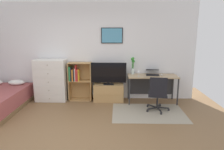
{
  "coord_description": "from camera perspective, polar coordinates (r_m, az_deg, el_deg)",
  "views": [
    {
      "loc": [
        0.91,
        -3.25,
        1.88
      ],
      "look_at": [
        0.78,
        1.5,
        0.87
      ],
      "focal_mm": 32.6,
      "sensor_mm": 36.0,
      "label": 1
    }
  ],
  "objects": [
    {
      "name": "bamboo_vase",
      "position": [
        5.61,
        5.87,
        2.68
      ],
      "size": [
        0.11,
        0.1,
        0.47
      ],
      "color": "silver",
      "rests_on": "desk"
    },
    {
      "name": "bookshelf",
      "position": [
        5.72,
        -9.48,
        -1.05
      ],
      "size": [
        0.63,
        0.3,
        1.07
      ],
      "color": "tan",
      "rests_on": "ground_plane"
    },
    {
      "name": "computer_mouse",
      "position": [
        5.59,
        13.73,
        0.02
      ],
      "size": [
        0.06,
        0.1,
        0.03
      ],
      "primitive_type": "ellipsoid",
      "color": "silver",
      "rests_on": "desk"
    },
    {
      "name": "tv_stand",
      "position": [
        5.67,
        -0.92,
        -4.92
      ],
      "size": [
        0.81,
        0.41,
        0.47
      ],
      "color": "tan",
      "rests_on": "ground_plane"
    },
    {
      "name": "television",
      "position": [
        5.51,
        -0.95,
        0.4
      ],
      "size": [
        0.96,
        0.16,
        0.61
      ],
      "color": "black",
      "rests_on": "tv_stand"
    },
    {
      "name": "laptop",
      "position": [
        5.64,
        11.27,
        0.69
      ],
      "size": [
        0.38,
        0.41,
        0.15
      ],
      "rotation": [
        0.0,
        0.0,
        -0.1
      ],
      "color": "black",
      "rests_on": "desk"
    },
    {
      "name": "wall_back_with_posters",
      "position": [
        5.77,
        -7.56,
        6.62
      ],
      "size": [
        6.12,
        0.09,
        2.7
      ],
      "color": "white",
      "rests_on": "ground_plane"
    },
    {
      "name": "office_chair",
      "position": [
        4.96,
        12.73,
        -4.99
      ],
      "size": [
        0.58,
        0.58,
        0.86
      ],
      "rotation": [
        0.0,
        0.0,
        -0.15
      ],
      "color": "#232326",
      "rests_on": "ground_plane"
    },
    {
      "name": "dresser",
      "position": [
        5.85,
        -16.73,
        -1.41
      ],
      "size": [
        0.84,
        0.46,
        1.16
      ],
      "color": "white",
      "rests_on": "ground_plane"
    },
    {
      "name": "wine_glass",
      "position": [
        5.37,
        7.52,
        1.06
      ],
      "size": [
        0.07,
        0.07,
        0.18
      ],
      "color": "silver",
      "rests_on": "desk"
    },
    {
      "name": "desk",
      "position": [
        5.65,
        11.11,
        -1.36
      ],
      "size": [
        1.31,
        0.56,
        0.74
      ],
      "color": "tan",
      "rests_on": "ground_plane"
    },
    {
      "name": "area_rug",
      "position": [
        4.99,
        10.15,
        -10.32
      ],
      "size": [
        1.7,
        1.2,
        0.01
      ],
      "primitive_type": "cube",
      "color": "#9E937F",
      "rests_on": "ground_plane"
    },
    {
      "name": "ground_plane",
      "position": [
        3.86,
        -12.93,
        -17.5
      ],
      "size": [
        7.2,
        7.2,
        0.0
      ],
      "primitive_type": "plane",
      "color": "brown"
    }
  ]
}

